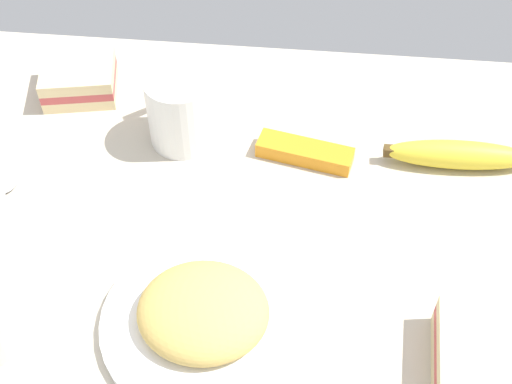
% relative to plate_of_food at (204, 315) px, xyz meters
% --- Properties ---
extents(tabletop, '(0.90, 0.64, 0.02)m').
position_rel_plate_of_food_xyz_m(tabletop, '(0.04, 0.16, -0.03)').
color(tabletop, '#BCB29E').
rests_on(tabletop, ground).
extents(plate_of_food, '(0.21, 0.21, 0.05)m').
position_rel_plate_of_food_xyz_m(plate_of_food, '(0.00, 0.00, 0.00)').
color(plate_of_food, white).
rests_on(plate_of_food, tabletop).
extents(coffee_mug_black, '(0.10, 0.10, 0.09)m').
position_rel_plate_of_food_xyz_m(coffee_mug_black, '(-0.07, 0.27, 0.03)').
color(coffee_mug_black, white).
rests_on(coffee_mug_black, tabletop).
extents(sandwich_main, '(0.11, 0.11, 0.04)m').
position_rel_plate_of_food_xyz_m(sandwich_main, '(-0.23, 0.35, 0.00)').
color(sandwich_main, beige).
rests_on(sandwich_main, tabletop).
extents(sandwich_side, '(0.12, 0.11, 0.04)m').
position_rel_plate_of_food_xyz_m(sandwich_side, '(0.29, -0.03, 0.00)').
color(sandwich_side, beige).
rests_on(sandwich_side, tabletop).
extents(banana, '(0.18, 0.04, 0.04)m').
position_rel_plate_of_food_xyz_m(banana, '(0.28, 0.26, 0.00)').
color(banana, yellow).
rests_on(banana, tabletop).
extents(spoon, '(0.02, 0.12, 0.01)m').
position_rel_plate_of_food_xyz_m(spoon, '(-0.27, 0.15, -0.01)').
color(spoon, silver).
rests_on(spoon, tabletop).
extents(snack_bar, '(0.13, 0.06, 0.02)m').
position_rel_plate_of_food_xyz_m(snack_bar, '(0.09, 0.25, -0.01)').
color(snack_bar, orange).
rests_on(snack_bar, tabletop).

